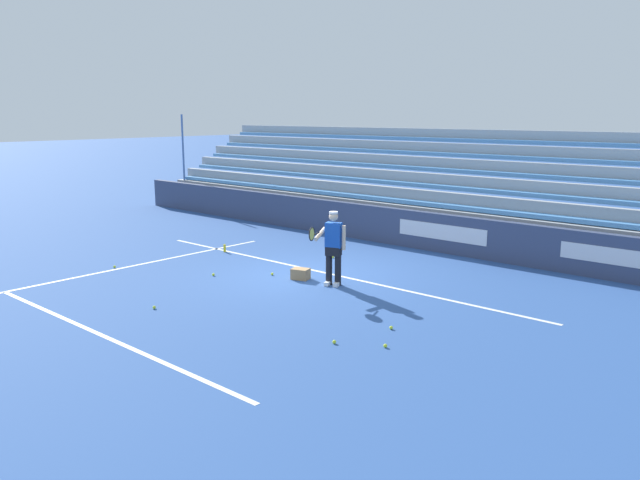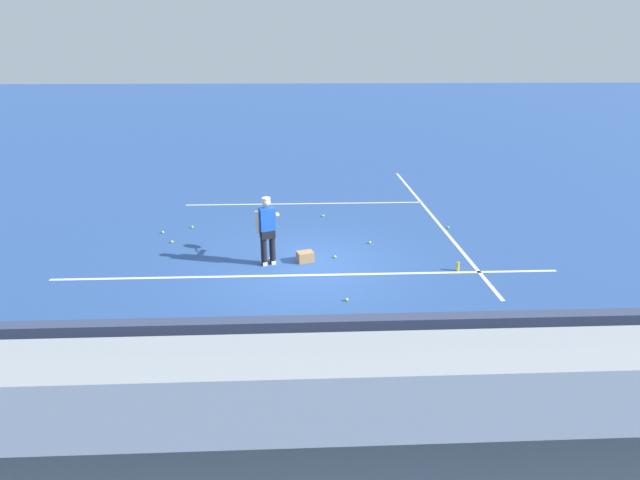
# 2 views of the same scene
# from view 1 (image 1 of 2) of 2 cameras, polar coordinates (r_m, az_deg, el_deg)

# --- Properties ---
(ground_plane) EXTENTS (160.00, 160.00, 0.00)m
(ground_plane) POSITION_cam_1_polar(r_m,az_deg,el_deg) (15.21, -1.06, -3.31)
(ground_plane) COLOR #2D5193
(court_baseline_white) EXTENTS (12.00, 0.10, 0.01)m
(court_baseline_white) POSITION_cam_1_polar(r_m,az_deg,el_deg) (15.57, 0.18, -2.95)
(court_baseline_white) COLOR white
(court_baseline_white) RESTS_ON ground
(court_sideline_white) EXTENTS (0.10, 12.00, 0.01)m
(court_sideline_white) POSITION_cam_1_polar(r_m,az_deg,el_deg) (16.11, -21.94, -3.31)
(court_sideline_white) COLOR white
(court_sideline_white) RESTS_ON ground
(court_service_line_white) EXTENTS (8.22, 0.10, 0.01)m
(court_service_line_white) POSITION_cam_1_polar(r_m,az_deg,el_deg) (11.94, -19.40, -8.17)
(court_service_line_white) COLOR white
(court_service_line_white) RESTS_ON ground
(back_wall_sponsor_board) EXTENTS (25.97, 0.25, 1.10)m
(back_wall_sponsor_board) POSITION_cam_1_polar(r_m,az_deg,el_deg) (18.58, 8.40, 1.02)
(back_wall_sponsor_board) COLOR #384260
(back_wall_sponsor_board) RESTS_ON ground
(bleacher_stand) EXTENTS (24.67, 4.00, 3.85)m
(bleacher_stand) POSITION_cam_1_polar(r_m,az_deg,el_deg) (20.77, 12.38, 2.67)
(bleacher_stand) COLOR #9EA3A8
(bleacher_stand) RESTS_ON ground
(tennis_player) EXTENTS (0.58, 1.07, 1.71)m
(tennis_player) POSITION_cam_1_polar(r_m,az_deg,el_deg) (14.21, 1.18, -0.67)
(tennis_player) COLOR black
(tennis_player) RESTS_ON ground
(ball_box_cardboard) EXTENTS (0.47, 0.41, 0.26)m
(ball_box_cardboard) POSITION_cam_1_polar(r_m,az_deg,el_deg) (14.91, -1.79, -3.11)
(ball_box_cardboard) COLOR #A87F51
(ball_box_cardboard) RESTS_ON ground
(tennis_ball_midcourt) EXTENTS (0.07, 0.07, 0.07)m
(tennis_ball_midcourt) POSITION_cam_1_polar(r_m,az_deg,el_deg) (15.44, -9.72, -3.13)
(tennis_ball_midcourt) COLOR #CCE533
(tennis_ball_midcourt) RESTS_ON ground
(tennis_ball_stray_back) EXTENTS (0.07, 0.07, 0.07)m
(tennis_ball_stray_back) POSITION_cam_1_polar(r_m,az_deg,el_deg) (10.86, 1.31, -9.30)
(tennis_ball_stray_back) COLOR #CCE533
(tennis_ball_stray_back) RESTS_ON ground
(tennis_ball_by_box) EXTENTS (0.07, 0.07, 0.07)m
(tennis_ball_by_box) POSITION_cam_1_polar(r_m,az_deg,el_deg) (13.14, -14.92, -5.97)
(tennis_ball_by_box) COLOR #CCE533
(tennis_ball_by_box) RESTS_ON ground
(tennis_ball_far_right) EXTENTS (0.07, 0.07, 0.07)m
(tennis_ball_far_right) POSITION_cam_1_polar(r_m,az_deg,el_deg) (10.75, 5.99, -9.59)
(tennis_ball_far_right) COLOR #CCE533
(tennis_ball_far_right) RESTS_ON ground
(tennis_ball_toward_net) EXTENTS (0.07, 0.07, 0.07)m
(tennis_ball_toward_net) POSITION_cam_1_polar(r_m,az_deg,el_deg) (15.32, -4.39, -3.11)
(tennis_ball_toward_net) COLOR #CCE533
(tennis_ball_toward_net) RESTS_ON ground
(tennis_ball_near_player) EXTENTS (0.07, 0.07, 0.07)m
(tennis_ball_near_player) POSITION_cam_1_polar(r_m,az_deg,el_deg) (11.62, 6.53, -7.97)
(tennis_ball_near_player) COLOR #CCE533
(tennis_ball_near_player) RESTS_ON ground
(tennis_ball_on_baseline) EXTENTS (0.07, 0.07, 0.07)m
(tennis_ball_on_baseline) POSITION_cam_1_polar(r_m,az_deg,el_deg) (17.07, 1.19, -1.56)
(tennis_ball_on_baseline) COLOR #CCE533
(tennis_ball_on_baseline) RESTS_ON ground
(tennis_ball_far_left) EXTENTS (0.07, 0.07, 0.07)m
(tennis_ball_far_left) POSITION_cam_1_polar(r_m,az_deg,el_deg) (16.84, -18.27, -2.33)
(tennis_ball_far_left) COLOR #CCE533
(tennis_ball_far_left) RESTS_ON ground
(water_bottle) EXTENTS (0.07, 0.07, 0.22)m
(water_bottle) POSITION_cam_1_polar(r_m,az_deg,el_deg) (18.01, -8.71, -0.74)
(water_bottle) COLOR yellow
(water_bottle) RESTS_ON ground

